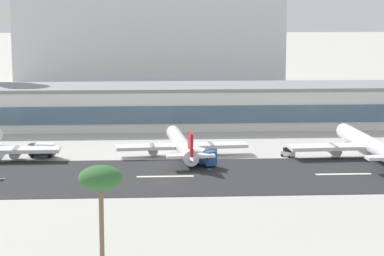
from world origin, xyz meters
name	(u,v)px	position (x,y,z in m)	size (l,w,h in m)	color
ground_plane	(164,182)	(0.00, 0.00, 0.00)	(1400.00, 1400.00, 0.00)	#B2AFA8
runway_strip	(164,177)	(0.00, 4.95, 0.04)	(800.00, 34.31, 0.08)	#262628
runway_centreline_dash_4	(165,176)	(0.27, 4.95, 0.09)	(12.00, 1.20, 0.01)	white
runway_centreline_dash_5	(343,174)	(38.26, 4.95, 0.09)	(12.00, 1.20, 0.01)	white
terminal_building	(178,106)	(5.54, 70.59, 6.03)	(186.85, 22.75, 12.05)	silver
distant_hotel_block	(150,41)	(-2.07, 188.63, 18.62)	(116.30, 26.14, 37.24)	#BCBCC1
airliner_red_tail_gate_1	(182,146)	(4.78, 26.06, 2.61)	(31.64, 39.25, 8.19)	white
airliner_navy_tail_gate_2	(371,146)	(48.95, 21.92, 2.90)	(38.74, 43.69, 9.12)	white
service_baggage_tug_0	(288,152)	(29.75, 24.07, 1.05)	(3.34, 3.44, 2.20)	white
service_fuel_truck_1	(201,156)	(8.65, 16.48, 2.03)	(6.81, 8.55, 3.95)	#23569E
service_box_truck_2	(42,150)	(-28.32, 27.23, 1.79)	(6.31, 3.48, 3.25)	#2D3338
palm_tree_0	(101,180)	(-9.68, -51.75, 12.88)	(5.98, 5.98, 14.84)	brown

